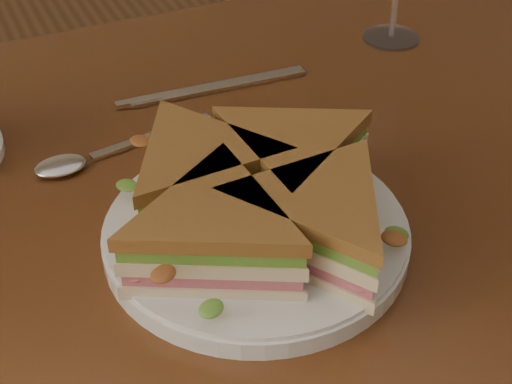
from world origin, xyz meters
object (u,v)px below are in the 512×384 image
plate (256,233)px  knife (207,90)px  sandwich_wedges (256,197)px  spoon (84,159)px  table (258,271)px

plate → knife: (0.06, 0.24, -0.01)m
plate → sandwich_wedges: (0.00, -0.00, 0.04)m
sandwich_wedges → spoon: (-0.10, 0.17, -0.04)m
sandwich_wedges → spoon: size_ratio=1.67×
sandwich_wedges → knife: (0.06, 0.24, -0.04)m
knife → plate: bearing=-99.5°
table → plate: size_ratio=4.87×
plate → table: bearing=63.0°
table → sandwich_wedges: sandwich_wedges is taller
plate → sandwich_wedges: size_ratio=0.81×
sandwich_wedges → plate: bearing=104.0°
table → plate: (-0.03, -0.06, 0.11)m
plate → knife: bearing=77.0°
table → knife: (0.03, 0.18, 0.10)m
plate → spoon: 0.19m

